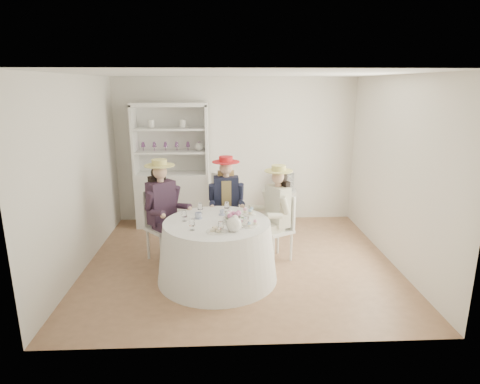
{
  "coord_description": "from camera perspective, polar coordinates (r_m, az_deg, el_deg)",
  "views": [
    {
      "loc": [
        -0.25,
        -5.53,
        2.56
      ],
      "look_at": [
        0.0,
        0.1,
        1.05
      ],
      "focal_mm": 30.0,
      "sensor_mm": 36.0,
      "label": 1
    }
  ],
  "objects": [
    {
      "name": "wall_back",
      "position": [
        7.63,
        -0.64,
        5.89
      ],
      "size": [
        4.5,
        0.0,
        4.5
      ],
      "primitive_type": "plane",
      "rotation": [
        1.57,
        0.0,
        0.0
      ],
      "color": "white",
      "rests_on": "ground"
    },
    {
      "name": "guest_left",
      "position": [
        5.98,
        -10.96,
        -1.77
      ],
      "size": [
        0.64,
        0.65,
        1.53
      ],
      "rotation": [
        0.0,
        0.0,
        0.74
      ],
      "color": "silver",
      "rests_on": "ground"
    },
    {
      "name": "sandwich_plate",
      "position": [
        4.95,
        -3.4,
        -5.5
      ],
      "size": [
        0.25,
        0.25,
        0.06
      ],
      "rotation": [
        0.0,
        0.0,
        -0.11
      ],
      "color": "white",
      "rests_on": "tea_table"
    },
    {
      "name": "wall_left",
      "position": [
        6.0,
        -21.96,
        2.27
      ],
      "size": [
        0.0,
        4.5,
        4.5
      ],
      "primitive_type": "plane",
      "rotation": [
        1.57,
        0.0,
        1.57
      ],
      "color": "white",
      "rests_on": "ground"
    },
    {
      "name": "tea_table",
      "position": [
        5.46,
        -3.25,
        -8.29
      ],
      "size": [
        1.62,
        1.62,
        0.81
      ],
      "rotation": [
        0.0,
        0.0,
        -0.09
      ],
      "color": "white",
      "rests_on": "ground"
    },
    {
      "name": "hutch",
      "position": [
        7.51,
        -9.5,
        1.28
      ],
      "size": [
        1.46,
        0.82,
        2.26
      ],
      "rotation": [
        0.0,
        0.0,
        0.25
      ],
      "color": "silver",
      "rests_on": "ground"
    },
    {
      "name": "flower_arrangement",
      "position": [
        5.28,
        -0.96,
        -3.26
      ],
      "size": [
        0.19,
        0.19,
        0.07
      ],
      "rotation": [
        0.0,
        0.0,
        0.19
      ],
      "color": "#CB659E",
      "rests_on": "tea_table"
    },
    {
      "name": "teacup_a",
      "position": [
        5.44,
        -5.95,
        -3.39
      ],
      "size": [
        0.11,
        0.11,
        0.08
      ],
      "primitive_type": "imported",
      "rotation": [
        0.0,
        0.0,
        -0.14
      ],
      "color": "white",
      "rests_on": "tea_table"
    },
    {
      "name": "cupcake_stand",
      "position": [
        5.13,
        1.27,
        -3.89
      ],
      "size": [
        0.24,
        0.24,
        0.23
      ],
      "rotation": [
        0.0,
        0.0,
        0.22
      ],
      "color": "white",
      "rests_on": "tea_table"
    },
    {
      "name": "guest_mid",
      "position": [
        6.28,
        -1.97,
        -0.81
      ],
      "size": [
        0.54,
        0.57,
        1.5
      ],
      "rotation": [
        0.0,
        0.0,
        0.03
      ],
      "color": "silver",
      "rests_on": "ground"
    },
    {
      "name": "wall_right",
      "position": [
        6.19,
        21.37,
        2.68
      ],
      "size": [
        0.0,
        4.5,
        4.5
      ],
      "primitive_type": "plane",
      "rotation": [
        1.57,
        0.0,
        -1.57
      ],
      "color": "white",
      "rests_on": "ground"
    },
    {
      "name": "table_teapot",
      "position": [
        4.95,
        -0.83,
        -4.6
      ],
      "size": [
        0.27,
        0.19,
        0.2
      ],
      "rotation": [
        0.0,
        0.0,
        -0.29
      ],
      "color": "white",
      "rests_on": "tea_table"
    },
    {
      "name": "side_table",
      "position": [
        7.7,
        6.38,
        -2.01
      ],
      "size": [
        0.46,
        0.46,
        0.63
      ],
      "primitive_type": "cube",
      "rotation": [
        0.0,
        0.0,
        -0.14
      ],
      "color": "silver",
      "rests_on": "ground"
    },
    {
      "name": "teacup_c",
      "position": [
        5.48,
        -1.39,
        -3.21
      ],
      "size": [
        0.11,
        0.11,
        0.06
      ],
      "primitive_type": "imported",
      "rotation": [
        0.0,
        0.0,
        0.38
      ],
      "color": "white",
      "rests_on": "tea_table"
    },
    {
      "name": "ground",
      "position": [
        6.1,
        0.04,
        -9.82
      ],
      "size": [
        4.5,
        4.5,
        0.0
      ],
      "primitive_type": "plane",
      "color": "#896144",
      "rests_on": "ground"
    },
    {
      "name": "hatbox",
      "position": [
        7.58,
        6.48,
        1.45
      ],
      "size": [
        0.39,
        0.39,
        0.32
      ],
      "primitive_type": "cylinder",
      "rotation": [
        0.0,
        0.0,
        -0.24
      ],
      "color": "black",
      "rests_on": "side_table"
    },
    {
      "name": "wall_front",
      "position": [
        3.74,
        1.43,
        -3.91
      ],
      "size": [
        4.5,
        0.0,
        4.5
      ],
      "primitive_type": "plane",
      "rotation": [
        -1.57,
        0.0,
        0.0
      ],
      "color": "white",
      "rests_on": "ground"
    },
    {
      "name": "stemware_set",
      "position": [
        5.28,
        -3.33,
        -3.46
      ],
      "size": [
        0.92,
        0.92,
        0.15
      ],
      "color": "white",
      "rests_on": "tea_table"
    },
    {
      "name": "teacup_b",
      "position": [
        5.56,
        -2.57,
        -2.95
      ],
      "size": [
        0.07,
        0.07,
        0.06
      ],
      "primitive_type": "imported",
      "rotation": [
        0.0,
        0.0,
        -0.1
      ],
      "color": "white",
      "rests_on": "tea_table"
    },
    {
      "name": "ceiling",
      "position": [
        5.54,
        0.05,
        16.45
      ],
      "size": [
        4.5,
        4.5,
        0.0
      ],
      "primitive_type": "plane",
      "rotation": [
        3.14,
        0.0,
        0.0
      ],
      "color": "white",
      "rests_on": "wall_back"
    },
    {
      "name": "flower_bowl",
      "position": [
        5.28,
        -1.09,
        -3.97
      ],
      "size": [
        0.29,
        0.29,
        0.06
      ],
      "primitive_type": "imported",
      "rotation": [
        0.0,
        0.0,
        -0.29
      ],
      "color": "white",
      "rests_on": "tea_table"
    },
    {
      "name": "spare_chair",
      "position": [
        7.22,
        -2.14,
        -1.03
      ],
      "size": [
        0.61,
        0.61,
        1.05
      ],
      "rotation": [
        0.0,
        0.0,
        2.42
      ],
      "color": "silver",
      "rests_on": "ground"
    },
    {
      "name": "guest_right",
      "position": [
        5.9,
        5.18,
        -2.25
      ],
      "size": [
        0.62,
        0.56,
        1.45
      ],
      "rotation": [
        0.0,
        0.0,
        -1.06
      ],
      "color": "silver",
      "rests_on": "ground"
    }
  ]
}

